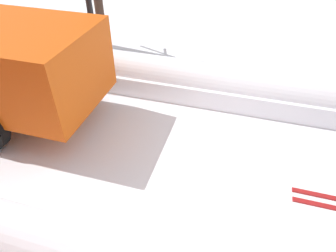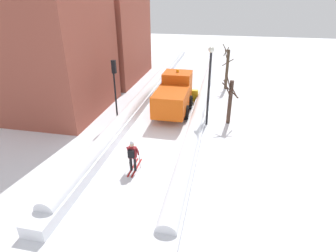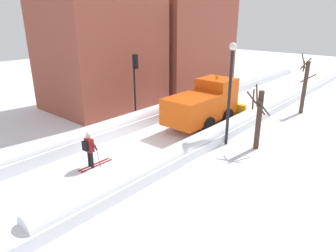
{
  "view_description": "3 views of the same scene",
  "coord_description": "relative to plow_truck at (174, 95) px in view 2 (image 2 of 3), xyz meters",
  "views": [
    {
      "loc": [
        -4.13,
        -0.38,
        4.35
      ],
      "look_at": [
        -0.25,
        0.75,
        1.12
      ],
      "focal_mm": 32.51,
      "sensor_mm": 36.0,
      "label": 1
    },
    {
      "loc": [
        4.18,
        -14.53,
        8.7
      ],
      "look_at": [
        1.02,
        0.78,
        1.13
      ],
      "focal_mm": 29.78,
      "sensor_mm": 36.0,
      "label": 2
    },
    {
      "loc": [
        11.01,
        -9.95,
        6.79
      ],
      "look_at": [
        0.92,
        1.63,
        1.16
      ],
      "focal_mm": 32.3,
      "sensor_mm": 36.0,
      "label": 3
    }
  ],
  "objects": [
    {
      "name": "ground_plane",
      "position": [
        -0.51,
        4.37,
        -1.48
      ],
      "size": [
        80.0,
        80.0,
        0.0
      ],
      "primitive_type": "plane",
      "color": "white"
    },
    {
      "name": "snowbank_left",
      "position": [
        -3.05,
        4.37,
        -1.01
      ],
      "size": [
        1.1,
        36.0,
        1.06
      ],
      "color": "white",
      "rests_on": "ground"
    },
    {
      "name": "snowbank_right",
      "position": [
        2.04,
        4.37,
        -1.08
      ],
      "size": [
        1.1,
        36.0,
        0.94
      ],
      "color": "white",
      "rests_on": "ground"
    },
    {
      "name": "building_brick_mid",
      "position": [
        -8.79,
        8.52,
        3.01
      ],
      "size": [
        6.97,
        9.72,
        8.97
      ],
      "color": "brown",
      "rests_on": "ground"
    },
    {
      "name": "plow_truck",
      "position": [
        0.0,
        0.0,
        0.0
      ],
      "size": [
        3.2,
        5.98,
        3.12
      ],
      "color": "#DB510F",
      "rests_on": "ground"
    },
    {
      "name": "skier",
      "position": [
        -0.68,
        -8.32,
        -0.48
      ],
      "size": [
        0.62,
        1.8,
        1.81
      ],
      "color": "black",
      "rests_on": "ground"
    },
    {
      "name": "traffic_light_pole",
      "position": [
        -3.82,
        -2.36,
        1.67
      ],
      "size": [
        0.28,
        0.42,
        4.49
      ],
      "color": "black",
      "rests_on": "ground"
    },
    {
      "name": "street_lamp",
      "position": [
        2.71,
        -1.69,
        2.0
      ],
      "size": [
        0.4,
        0.4,
        5.52
      ],
      "color": "black",
      "rests_on": "ground"
    },
    {
      "name": "bare_tree_near",
      "position": [
        4.23,
        -1.16,
        0.25
      ],
      "size": [
        1.23,
        1.02,
        3.49
      ],
      "color": "#422F25",
      "rests_on": "ground"
    },
    {
      "name": "bare_tree_mid",
      "position": [
        3.87,
        6.97,
        0.55
      ],
      "size": [
        1.18,
        1.25,
        4.31
      ],
      "color": "#433728",
      "rests_on": "ground"
    }
  ]
}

